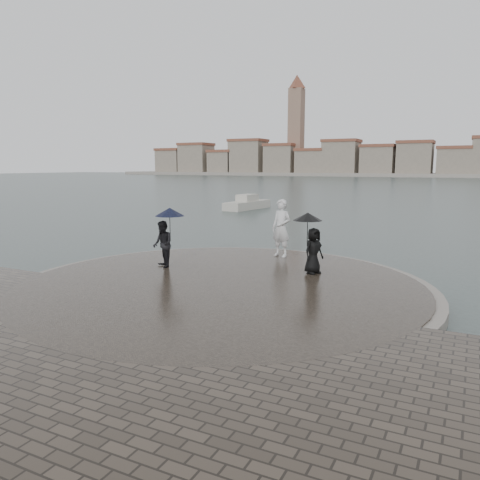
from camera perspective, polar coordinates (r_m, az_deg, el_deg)
The scene contains 8 objects.
ground at distance 11.30m, azimuth -11.15°, elevation -10.75°, with size 400.00×400.00×0.00m, color #2B3835.
kerb_ring at distance 14.05m, azimuth -2.38°, elevation -5.95°, with size 12.50×12.50×0.32m, color gray.
quay_tip at distance 14.04m, azimuth -2.38°, elevation -5.87°, with size 11.90×11.90×0.36m, color #2D261E.
statue at distance 17.80m, azimuth 5.05°, elevation 1.46°, with size 0.80×0.52×2.19m, color silver.
visitor_left at distance 16.03m, azimuth -9.18°, elevation 0.58°, with size 1.25×1.08×2.04m.
visitor_right at distance 15.14m, azimuth 8.72°, elevation 0.03°, with size 1.10×1.01×1.95m.
far_skyline at distance 169.57m, azimuth 22.50°, elevation 9.00°, with size 260.00×20.00×37.00m.
boats at distance 46.34m, azimuth 26.74°, elevation 3.87°, with size 33.08×25.73×1.50m.
Camera 1 is at (6.58, -8.37, 3.80)m, focal length 35.00 mm.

